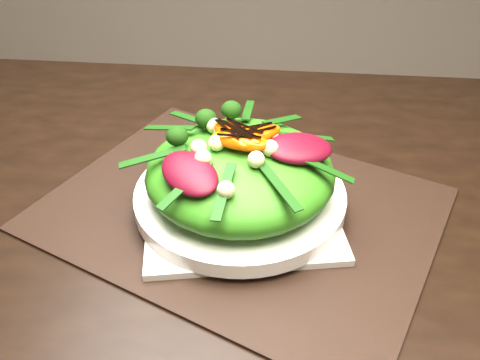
# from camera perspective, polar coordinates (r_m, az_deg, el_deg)

# --- Properties ---
(dining_table) EXTENTS (1.60, 0.90, 0.75)m
(dining_table) POSITION_cam_1_polar(r_m,az_deg,el_deg) (0.66, 2.71, -5.29)
(dining_table) COLOR black
(dining_table) RESTS_ON floor
(placemat) EXTENTS (0.58, 0.52, 0.00)m
(placemat) POSITION_cam_1_polar(r_m,az_deg,el_deg) (0.65, -0.00, -3.23)
(placemat) COLOR black
(placemat) RESTS_ON dining_table
(plate_base) EXTENTS (0.27, 0.27, 0.01)m
(plate_base) POSITION_cam_1_polar(r_m,az_deg,el_deg) (0.65, -0.00, -2.79)
(plate_base) COLOR silver
(plate_base) RESTS_ON placemat
(salad_bowl) EXTENTS (0.33, 0.33, 0.02)m
(salad_bowl) POSITION_cam_1_polar(r_m,az_deg,el_deg) (0.64, -0.00, -1.80)
(salad_bowl) COLOR silver
(salad_bowl) RESTS_ON plate_base
(lettuce_mound) EXTENTS (0.27, 0.27, 0.08)m
(lettuce_mound) POSITION_cam_1_polar(r_m,az_deg,el_deg) (0.62, -0.00, 0.92)
(lettuce_mound) COLOR #347A16
(lettuce_mound) RESTS_ON salad_bowl
(radicchio_leaf) EXTENTS (0.09, 0.08, 0.02)m
(radicchio_leaf) POSITION_cam_1_polar(r_m,az_deg,el_deg) (0.59, 6.64, 3.56)
(radicchio_leaf) COLOR #450713
(radicchio_leaf) RESTS_ON lettuce_mound
(orange_segment) EXTENTS (0.07, 0.04, 0.02)m
(orange_segment) POSITION_cam_1_polar(r_m,az_deg,el_deg) (0.62, -1.94, 5.93)
(orange_segment) COLOR #FF4704
(orange_segment) RESTS_ON lettuce_mound
(broccoli_floret) EXTENTS (0.04, 0.04, 0.04)m
(broccoli_floret) POSITION_cam_1_polar(r_m,az_deg,el_deg) (0.62, -5.21, 6.55)
(broccoli_floret) COLOR black
(broccoli_floret) RESTS_ON lettuce_mound
(macadamia_nut) EXTENTS (0.02, 0.02, 0.02)m
(macadamia_nut) POSITION_cam_1_polar(r_m,az_deg,el_deg) (0.57, 1.77, 3.28)
(macadamia_nut) COLOR #FEE5B3
(macadamia_nut) RESTS_ON lettuce_mound
(balsamic_drizzle) EXTENTS (0.05, 0.01, 0.00)m
(balsamic_drizzle) POSITION_cam_1_polar(r_m,az_deg,el_deg) (0.61, -1.96, 6.74)
(balsamic_drizzle) COLOR black
(balsamic_drizzle) RESTS_ON orange_segment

